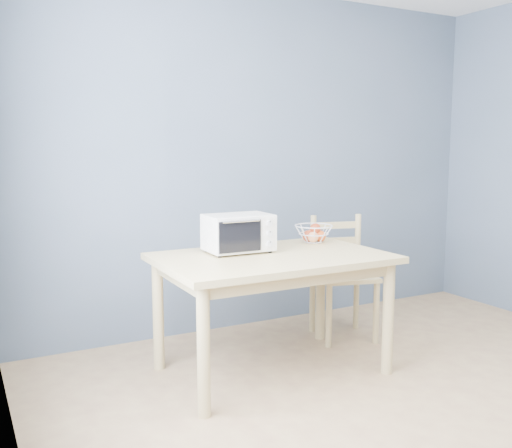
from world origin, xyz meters
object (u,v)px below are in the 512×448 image
fruit_basket (313,233)px  dining_chair (342,278)px  dining_table (272,271)px  toaster_oven (236,233)px

fruit_basket → dining_chair: 0.50m
dining_table → fruit_basket: size_ratio=4.36×
dining_table → dining_chair: dining_chair is taller
toaster_oven → dining_chair: (0.96, 0.18, -0.43)m
dining_table → toaster_oven: toaster_oven is taller
toaster_oven → fruit_basket: size_ratio=1.29×
toaster_oven → dining_chair: size_ratio=0.46×
dining_table → fruit_basket: fruit_basket is taller
dining_table → fruit_basket: bearing=28.5°
dining_table → toaster_oven: 0.33m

